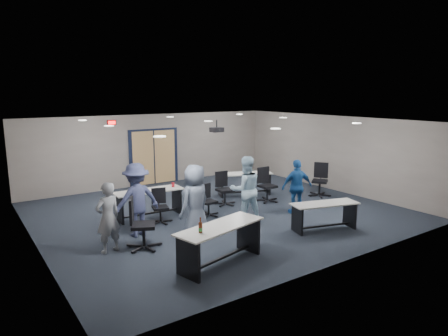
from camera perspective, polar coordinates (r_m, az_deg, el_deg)
floor at (r=12.03m, az=-0.90°, el=-6.22°), size 10.00×10.00×0.00m
back_wall at (r=15.62m, az=-10.05°, el=2.64°), size 10.00×0.04×2.70m
front_wall at (r=8.42m, az=16.25°, el=-4.60°), size 10.00×0.04×2.70m
left_wall at (r=9.94m, az=-25.78°, el=-2.92°), size 0.04×9.00×2.70m
right_wall at (r=15.01m, az=15.24°, el=2.10°), size 0.04×9.00×2.70m
ceiling at (r=11.54m, az=-0.94°, el=6.71°), size 10.00×9.00×0.04m
double_door at (r=15.63m, az=-9.96°, el=1.53°), size 2.00×0.07×2.20m
exit_sign at (r=14.87m, az=-15.76°, el=6.26°), size 0.32×0.07×0.18m
ceiling_projector at (r=12.14m, az=-1.05°, el=5.51°), size 0.35×0.32×0.37m
ceiling_can_lights at (r=11.75m, az=-1.61°, el=6.63°), size 6.24×5.74×0.02m
table_front_left at (r=8.34m, az=-0.56°, el=-9.89°), size 2.16×1.14×1.14m
table_front_right at (r=10.68m, az=14.15°, el=-6.05°), size 1.85×1.05×0.71m
table_back_left at (r=11.57m, az=-10.63°, el=-4.32°), size 1.97×0.72×0.92m
table_back_right at (r=13.84m, az=2.92°, el=-1.72°), size 2.00×1.27×0.77m
chair_back_a at (r=11.04m, az=-9.09°, el=-5.41°), size 0.71×0.71×0.94m
chair_back_b at (r=11.50m, az=-2.22°, el=-4.65°), size 0.60×0.60×0.92m
chair_back_c at (r=12.60m, az=0.12°, el=-2.97°), size 0.71×0.71×1.05m
chair_back_d at (r=13.05m, az=6.24°, el=-2.41°), size 0.71×0.71×1.11m
chair_loose_left at (r=9.31m, az=-11.45°, el=-7.75°), size 1.01×1.01×1.19m
chair_loose_right at (r=14.04m, az=13.54°, el=-1.65°), size 1.00×1.00×1.14m
person_gray at (r=9.23m, az=-16.25°, el=-6.81°), size 0.65×0.50×1.60m
person_plaid at (r=9.67m, az=-4.14°, el=-4.87°), size 1.04×0.84×1.83m
person_lightblue at (r=10.89m, az=3.09°, el=-3.07°), size 1.05×0.91×1.83m
person_navy at (r=11.85m, az=10.37°, el=-2.65°), size 1.02×0.65×1.61m
person_back at (r=10.07m, az=-12.39°, el=-4.46°), size 1.21×0.72×1.83m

